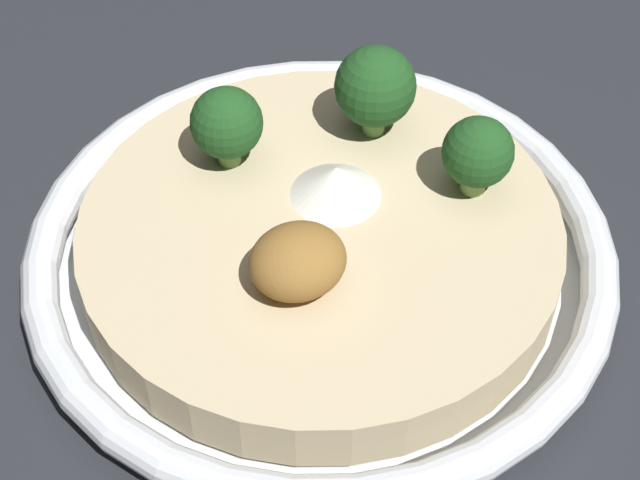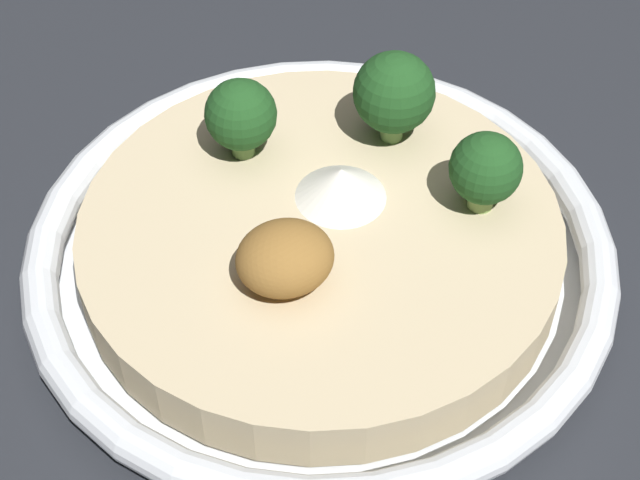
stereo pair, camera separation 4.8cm
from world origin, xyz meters
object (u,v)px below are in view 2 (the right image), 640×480
Objects in this scene: broccoli_left at (394,93)px; risotto_bowl at (320,247)px; broccoli_front_right at (241,116)px; broccoli_back_left at (485,170)px.

risotto_bowl is at bearing 38.11° from broccoli_left.
broccoli_front_right is (0.02, -0.06, 0.04)m from risotto_bowl.
broccoli_back_left is at bearing 108.32° from broccoli_left.
broccoli_front_right is 0.87× the size of broccoli_left.
risotto_bowl is 0.09m from broccoli_left.
risotto_bowl is 6.68× the size of broccoli_front_right.
broccoli_left reaches higher than broccoli_back_left.
broccoli_front_right is at bearing -11.11° from broccoli_left.
broccoli_front_right is 0.12m from broccoli_back_left.
broccoli_left is at bearing -71.68° from broccoli_back_left.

